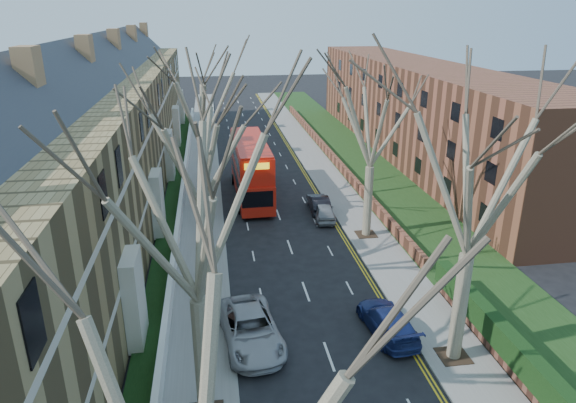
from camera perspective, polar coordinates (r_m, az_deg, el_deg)
name	(u,v)px	position (r m, az deg, el deg)	size (l,w,h in m)	color
pavement_left	(203,173)	(51.79, -9.46, 3.15)	(3.00, 102.00, 0.12)	slate
pavement_right	(321,168)	(52.91, 3.66, 3.76)	(3.00, 102.00, 0.12)	slate
terrace_left	(101,141)	(43.51, -20.10, 6.33)	(9.70, 78.00, 13.60)	olive
flats_right	(416,110)	(58.89, 14.06, 9.85)	(13.97, 54.00, 10.00)	brown
front_wall_left	(182,195)	(44.09, -11.69, 0.67)	(0.30, 78.00, 1.00)	white
grass_verge_right	(363,165)	(54.00, 8.34, 4.03)	(6.00, 102.00, 0.06)	#1A3613
tree_left_mid	(191,192)	(17.47, -10.75, 1.09)	(10.50, 10.50, 14.71)	#6A604B
tree_left_far	(196,134)	(27.18, -10.16, 7.40)	(10.15, 10.15, 14.22)	#6A604B
tree_left_dist	(199,93)	(38.93, -9.90, 11.78)	(10.50, 10.50, 14.71)	#6A604B
tree_right_mid	(480,161)	(22.07, 20.51, 4.22)	(10.50, 10.50, 14.71)	#6A604B
tree_right_far	(373,108)	(34.71, 9.46, 10.25)	(10.15, 10.15, 14.22)	#6A604B
double_decker_bus	(251,170)	(44.13, -4.14, 3.50)	(3.10, 11.73, 4.86)	red
car_left_far	(251,329)	(25.61, -4.17, -13.96)	(2.63, 5.70, 1.58)	#A2A2A8
car_right_near	(388,321)	(26.79, 11.00, -12.87)	(1.93, 4.74, 1.37)	navy
car_right_mid	(324,212)	(39.72, 4.03, -1.13)	(1.54, 3.82, 1.30)	gray
car_right_far	(319,203)	(41.34, 3.43, -0.19)	(1.44, 4.13, 1.36)	black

